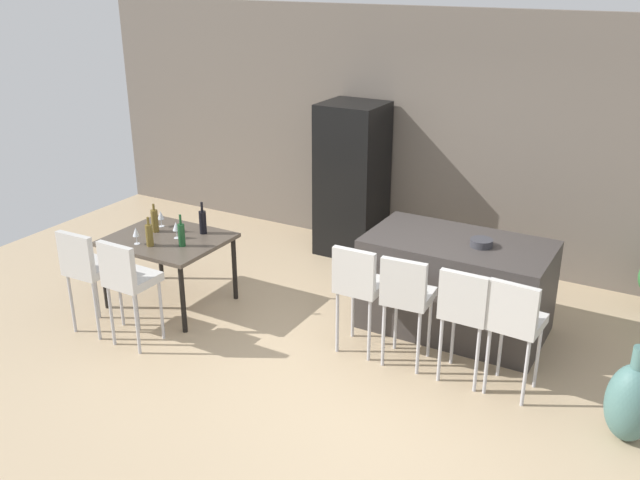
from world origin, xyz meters
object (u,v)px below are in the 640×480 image
object	(u,v)px
wine_glass_far	(161,215)
bar_chair_far	(515,319)
dining_table	(168,244)
bar_chair_right	(466,308)
refrigerator	(352,179)
dining_chair_far	(127,277)
bar_chair_left	(359,282)
wine_bottle_inner	(155,220)
bar_chair_middle	(407,294)
wine_bottle_near	(149,235)
wine_bottle_end	(181,234)
wine_glass_middle	(176,227)
wine_bottle_left	(203,222)
wine_glass_right	(136,232)
floor_vase	(631,402)
fruit_bowl	(481,243)
dining_chair_near	(87,265)
kitchen_island	(456,285)

from	to	relation	value
wine_glass_far	bar_chair_far	bearing A→B (deg)	-1.99
dining_table	bar_chair_right	bearing A→B (deg)	1.64
refrigerator	dining_chair_far	bearing A→B (deg)	-103.19
bar_chair_left	wine_bottle_inner	distance (m)	2.36
dining_chair_far	bar_chair_middle	bearing A→B (deg)	21.68
bar_chair_right	wine_glass_far	bearing A→B (deg)	177.77
bar_chair_far	dining_table	world-z (taller)	bar_chair_far
bar_chair_left	wine_bottle_near	world-z (taller)	bar_chair_left
dining_chair_far	wine_bottle_near	size ratio (longest dim) A/B	3.49
bar_chair_right	wine_bottle_end	size ratio (longest dim) A/B	3.20
bar_chair_left	bar_chair_middle	distance (m)	0.46
bar_chair_left	wine_glass_middle	xyz separation A→B (m)	(-2.04, -0.05, 0.17)
wine_bottle_left	wine_glass_right	bearing A→B (deg)	-125.07
bar_chair_middle	wine_bottle_near	xyz separation A→B (m)	(-2.59, -0.34, 0.16)
wine_bottle_near	floor_vase	distance (m)	4.51
bar_chair_right	dining_table	world-z (taller)	bar_chair_right
bar_chair_left	dining_table	size ratio (longest dim) A/B	0.91
bar_chair_middle	dining_table	xyz separation A→B (m)	(-2.60, -0.09, -0.03)
bar_chair_left	wine_glass_far	size ratio (longest dim) A/B	6.03
wine_bottle_left	fruit_bowl	size ratio (longest dim) A/B	1.63
wine_glass_middle	wine_glass_right	xyz separation A→B (m)	(-0.24, -0.32, 0.00)
wine_bottle_near	wine_glass_right	distance (m)	0.15
dining_table	wine_bottle_left	bearing A→B (deg)	49.21
wine_bottle_inner	wine_bottle_end	bearing A→B (deg)	-18.89
refrigerator	fruit_bowl	bearing A→B (deg)	-33.06
dining_chair_near	fruit_bowl	distance (m)	3.69
wine_bottle_end	floor_vase	xyz separation A→B (m)	(4.19, 0.04, -0.54)
wine_bottle_end	dining_chair_far	bearing A→B (deg)	-91.53
wine_glass_far	dining_chair_far	bearing A→B (deg)	-63.57
bar_chair_left	kitchen_island	bearing A→B (deg)	54.26
bar_chair_middle	wine_glass_far	size ratio (longest dim) A/B	6.03
bar_chair_right	wine_bottle_end	distance (m)	2.86
floor_vase	refrigerator	bearing A→B (deg)	146.99
kitchen_island	wine_bottle_inner	xyz separation A→B (m)	(-2.98, -0.87, 0.40)
bar_chair_right	fruit_bowl	world-z (taller)	bar_chair_right
floor_vase	bar_chair_right	bearing A→B (deg)	173.95
dining_chair_far	wine_glass_right	xyz separation A→B (m)	(-0.41, 0.56, 0.17)
dining_chair_near	wine_bottle_end	distance (m)	0.93
wine_bottle_left	refrigerator	distance (m)	2.07
dining_chair_near	dining_chair_far	bearing A→B (deg)	-0.00
wine_bottle_left	wine_glass_far	distance (m)	0.52
bar_chair_left	bar_chair_right	bearing A→B (deg)	-0.00
bar_chair_far	dining_table	xyz separation A→B (m)	(-3.53, -0.09, -0.03)
dining_chair_near	bar_chair_far	bearing A→B (deg)	13.78
bar_chair_middle	wine_bottle_left	bearing A→B (deg)	175.32
dining_chair_far	wine_bottle_left	world-z (taller)	wine_bottle_left
dining_table	wine_glass_middle	xyz separation A→B (m)	(0.09, 0.04, 0.19)
dining_chair_far	fruit_bowl	xyz separation A→B (m)	(2.71, 1.76, 0.26)
refrigerator	fruit_bowl	distance (m)	2.38
bar_chair_left	dining_chair_far	world-z (taller)	same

